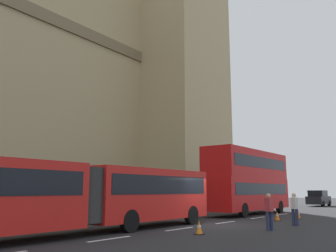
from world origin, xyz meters
TOP-DOWN VIEW (x-y plane):
  - ground_plane at (0.00, 0.00)m, footprint 160.00×160.00m
  - lane_centre_marking at (-0.56, 0.00)m, footprint 25.20×0.16m
  - articulated_bus at (-7.47, 1.99)m, footprint 16.82×2.54m
  - double_decker_bus at (9.42, 2.00)m, footprint 10.67×2.54m
  - sedan_lead at (28.64, 1.94)m, footprint 4.40×1.86m
  - traffic_cone_west at (-4.14, -1.93)m, footprint 0.36×0.36m
  - traffic_cone_middle at (4.75, -1.97)m, footprint 0.36×0.36m
  - traffic_cone_east at (7.14, -2.49)m, footprint 0.36×0.36m
  - pedestrian_near_cones at (-0.81, -3.71)m, footprint 0.41×0.47m
  - pedestrian_by_kerb at (2.30, -3.87)m, footprint 0.42×0.36m

SIDE VIEW (x-z plane):
  - ground_plane at x=0.00m, z-range 0.00..0.00m
  - lane_centre_marking at x=-0.56m, z-range 0.00..0.01m
  - traffic_cone_west at x=-4.14m, z-range -0.01..0.57m
  - traffic_cone_middle at x=4.75m, z-range -0.01..0.57m
  - traffic_cone_east at x=7.14m, z-range -0.01..0.57m
  - pedestrian_near_cones at x=-0.81m, z-range 0.07..1.76m
  - pedestrian_by_kerb at x=2.30m, z-range 0.07..1.76m
  - sedan_lead at x=28.64m, z-range -0.01..1.84m
  - articulated_bus at x=-7.47m, z-range 0.30..3.20m
  - double_decker_bus at x=9.42m, z-range 0.26..5.16m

